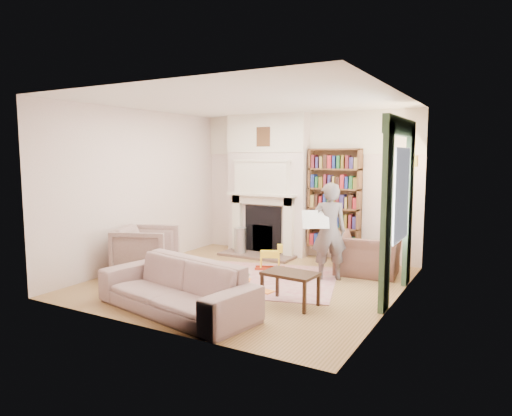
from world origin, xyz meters
The scene contains 25 objects.
floor centered at (0.00, 0.00, 0.00)m, with size 4.50×4.50×0.00m, color brown.
ceiling centered at (0.00, 0.00, 2.80)m, with size 4.50×4.50×0.00m, color white.
wall_back centered at (0.00, 2.25, 1.40)m, with size 4.50×4.50×0.00m, color #F4DED3.
wall_front centered at (0.00, -2.25, 1.40)m, with size 4.50×4.50×0.00m, color #F4DED3.
wall_left centered at (-2.25, 0.00, 1.40)m, with size 4.50×4.50×0.00m, color #F4DED3.
wall_right centered at (2.25, 0.00, 1.40)m, with size 4.50×4.50×0.00m, color #F4DED3.
fireplace centered at (-0.75, 2.05, 1.39)m, with size 1.70×0.58×2.80m.
bookcase centered at (0.65, 2.12, 1.18)m, with size 1.00×0.24×1.85m, color brown.
window centered at (2.23, 0.40, 1.45)m, with size 0.02×0.90×1.30m, color silver.
curtain_left centered at (2.20, -0.30, 1.20)m, with size 0.07×0.32×2.40m, color #2F4931.
curtain_right centered at (2.20, 1.10, 1.20)m, with size 0.07×0.32×2.40m, color #2F4931.
pelmet centered at (2.19, 0.40, 2.38)m, with size 0.09×1.70×0.24m, color #2F4931.
wall_sconce centered at (2.03, 1.50, 1.90)m, with size 0.20×0.24×0.24m, color gold, non-canonical shape.
rug centered at (-0.04, 0.15, 0.01)m, with size 2.69×2.07×0.01m, color #BFA690.
armchair_reading centered at (1.51, 1.35, 0.34)m, with size 1.05×0.92×0.68m, color #4F312A.
armchair_left centered at (-1.64, -0.53, 0.41)m, with size 0.89×0.91×0.83m, color #BFAA9D.
sofa centered at (-0.10, -1.65, 0.33)m, with size 2.24×0.88×0.65m, color #A8998B.
man_reading centered at (1.06, 0.75, 0.78)m, with size 0.57×0.37×1.57m, color #574B45.
newspaper centered at (0.91, 0.55, 0.99)m, with size 0.42×0.02×0.30m, color white.
coffee_table centered at (1.06, -0.71, 0.23)m, with size 0.70×0.45×0.45m, color #322111, non-canonical shape.
paraffin_heater centered at (-1.12, 1.59, 0.28)m, with size 0.24×0.24×0.55m, color #B1B4B9.
rocking_horse centered at (-0.04, 0.82, 0.23)m, with size 0.52×0.21×0.46m, color yellow, non-canonical shape.
board_game centered at (-0.30, 0.10, 0.03)m, with size 0.36×0.36×0.03m, color #F2CB55.
game_box_lid centered at (-1.02, 0.33, 0.04)m, with size 0.28×0.19×0.05m, color #B41714.
comic_annuals centered at (0.20, -0.31, 0.02)m, with size 0.87×0.79×0.02m.
Camera 1 is at (3.56, -6.08, 2.00)m, focal length 32.00 mm.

